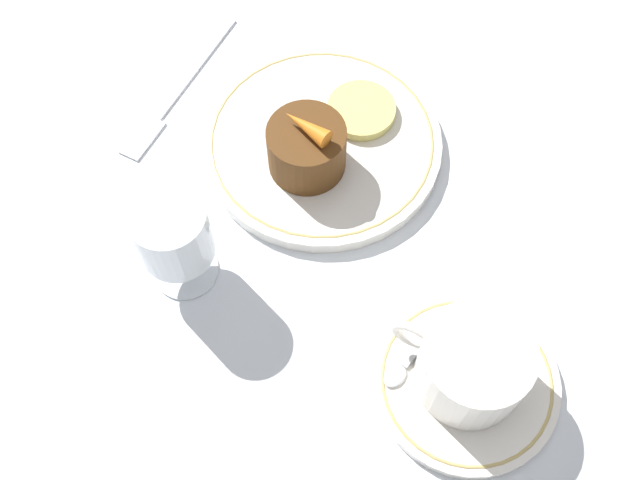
{
  "coord_description": "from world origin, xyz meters",
  "views": [
    {
      "loc": [
        -0.18,
        0.32,
        0.6
      ],
      "look_at": [
        -0.05,
        0.06,
        0.04
      ],
      "focal_mm": 42.0,
      "sensor_mm": 36.0,
      "label": 1
    }
  ],
  "objects_px": {
    "coffee_cup": "(473,365)",
    "wine_glass": "(174,237)",
    "dinner_plate": "(319,142)",
    "fork": "(171,100)",
    "dessert_cake": "(311,150)"
  },
  "relations": [
    {
      "from": "dinner_plate",
      "to": "wine_glass",
      "type": "bearing_deg",
      "value": 75.54
    },
    {
      "from": "coffee_cup",
      "to": "fork",
      "type": "distance_m",
      "value": 0.39
    },
    {
      "from": "fork",
      "to": "dinner_plate",
      "type": "bearing_deg",
      "value": -173.28
    },
    {
      "from": "wine_glass",
      "to": "dessert_cake",
      "type": "bearing_deg",
      "value": -110.2
    },
    {
      "from": "coffee_cup",
      "to": "wine_glass",
      "type": "bearing_deg",
      "value": 3.99
    },
    {
      "from": "fork",
      "to": "wine_glass",
      "type": "bearing_deg",
      "value": 126.28
    },
    {
      "from": "dinner_plate",
      "to": "fork",
      "type": "relative_size",
      "value": 1.16
    },
    {
      "from": "wine_glass",
      "to": "fork",
      "type": "xyz_separation_m",
      "value": [
        0.11,
        -0.15,
        -0.06
      ]
    },
    {
      "from": "dinner_plate",
      "to": "wine_glass",
      "type": "xyz_separation_m",
      "value": [
        0.04,
        0.17,
        0.06
      ]
    },
    {
      "from": "wine_glass",
      "to": "dessert_cake",
      "type": "height_order",
      "value": "wine_glass"
    },
    {
      "from": "coffee_cup",
      "to": "dessert_cake",
      "type": "xyz_separation_m",
      "value": [
        0.2,
        -0.12,
        -0.0
      ]
    },
    {
      "from": "dessert_cake",
      "to": "coffee_cup",
      "type": "bearing_deg",
      "value": 148.97
    },
    {
      "from": "dinner_plate",
      "to": "dessert_cake",
      "type": "distance_m",
      "value": 0.04
    },
    {
      "from": "coffee_cup",
      "to": "dessert_cake",
      "type": "distance_m",
      "value": 0.24
    },
    {
      "from": "dinner_plate",
      "to": "dessert_cake",
      "type": "relative_size",
      "value": 3.18
    }
  ]
}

